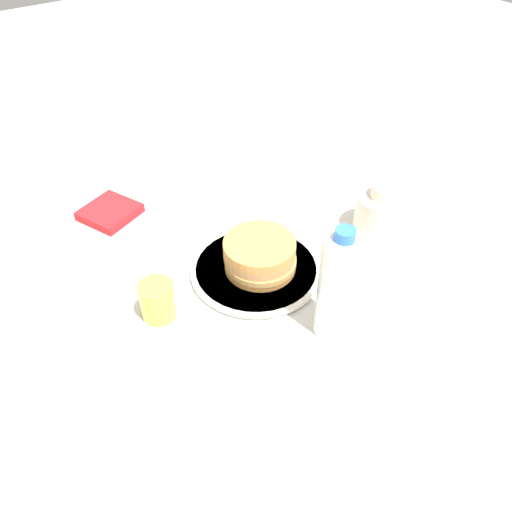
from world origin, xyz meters
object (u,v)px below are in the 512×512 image
juice_glass (158,301)px  water_bottle_near (337,287)px  pancake_stack (260,255)px  plate (256,269)px  cream_jug (382,212)px

juice_glass → water_bottle_near: water_bottle_near is taller
pancake_stack → plate: bearing=-36.7°
juice_glass → pancake_stack: bearing=176.1°
pancake_stack → juice_glass: 0.20m
pancake_stack → water_bottle_near: (-0.01, 0.18, 0.06)m
plate → juice_glass: 0.20m
plate → pancake_stack: (-0.01, 0.00, 0.04)m
pancake_stack → cream_jug: (-0.27, 0.05, 0.01)m
cream_jug → plate: bearing=-10.3°
plate → cream_jug: (-0.28, 0.05, 0.04)m
juice_glass → water_bottle_near: bearing=137.9°
cream_jug → pancake_stack: bearing=-9.7°
juice_glass → cream_jug: 0.48m
plate → water_bottle_near: 0.21m
pancake_stack → juice_glass: size_ratio=1.99×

